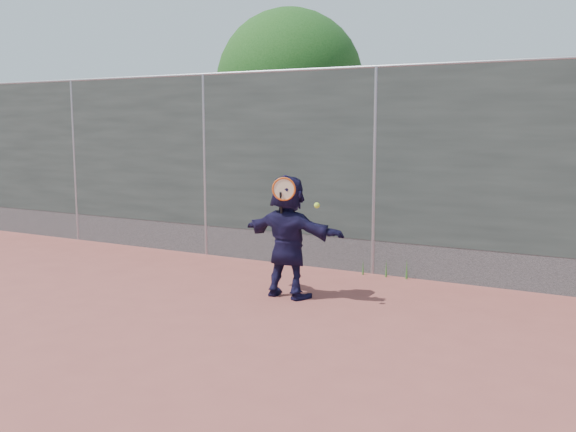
% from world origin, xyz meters
% --- Properties ---
extents(ground, '(80.00, 80.00, 0.00)m').
position_xyz_m(ground, '(0.00, 0.00, 0.00)').
color(ground, '#9E4C42').
rests_on(ground, ground).
extents(player, '(1.49, 0.62, 1.57)m').
position_xyz_m(player, '(-0.49, 1.77, 0.78)').
color(player, '#171335').
rests_on(player, ground).
extents(fence, '(20.00, 0.06, 3.03)m').
position_xyz_m(fence, '(-0.00, 3.50, 1.58)').
color(fence, '#38423D').
rests_on(fence, ground).
extents(swing_action, '(0.66, 0.18, 0.51)m').
position_xyz_m(swing_action, '(-0.40, 1.56, 1.37)').
color(swing_action, '#D04C13').
rests_on(swing_action, ground).
extents(tree_left, '(3.15, 3.00, 4.53)m').
position_xyz_m(tree_left, '(-2.85, 6.55, 2.94)').
color(tree_left, '#382314').
rests_on(tree_left, ground).
extents(weed_clump, '(0.68, 0.07, 0.30)m').
position_xyz_m(weed_clump, '(0.29, 3.38, 0.13)').
color(weed_clump, '#387226').
rests_on(weed_clump, ground).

